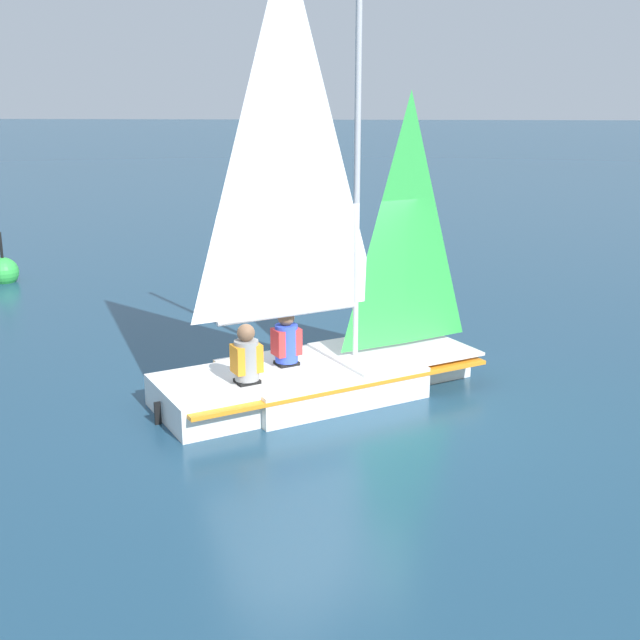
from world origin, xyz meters
The scene contains 5 objects.
ground_plane centered at (0.00, 0.00, 0.00)m, with size 260.00×260.00×0.00m, color navy.
sailboat_main centered at (-0.01, 0.01, 0.74)m, with size 3.73×4.46×5.77m.
sailor_helm centered at (-0.07, 0.44, 0.62)m, with size 0.42×0.43×1.16m.
sailor_crew centered at (-0.80, 0.84, 0.62)m, with size 0.42×0.43×1.16m.
buoy_marker centered at (6.09, 7.24, 0.22)m, with size 0.62×0.62×1.17m.
Camera 1 is at (-10.02, -0.79, 3.82)m, focal length 45.00 mm.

